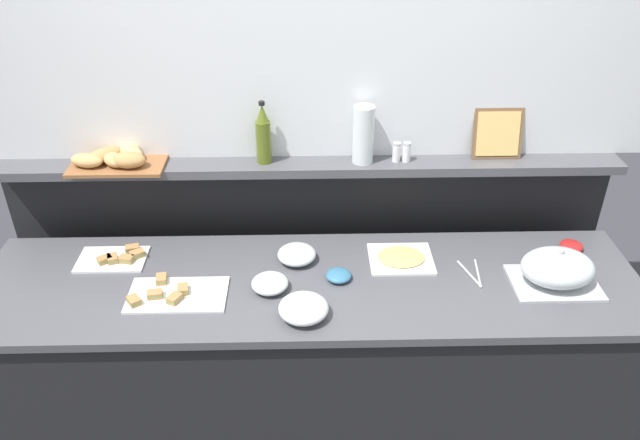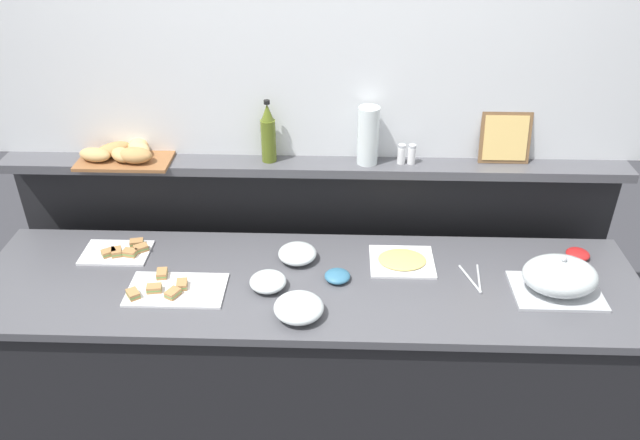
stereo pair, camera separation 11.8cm
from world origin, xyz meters
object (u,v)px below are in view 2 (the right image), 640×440
at_px(cold_cuts_platter, 402,261).
at_px(salt_shaker, 401,154).
at_px(serving_cloche, 560,277).
at_px(serving_tongs, 475,279).
at_px(water_carafe, 368,136).
at_px(pepper_shaker, 412,154).
at_px(glass_bowl_small, 268,282).
at_px(bread_basket, 125,153).
at_px(sandwich_platter_rear, 120,252).
at_px(sandwich_platter_side, 173,289).
at_px(framed_picture, 505,138).
at_px(condiment_bowl_dark, 337,276).
at_px(olive_oil_bottle, 268,134).
at_px(glass_bowl_medium, 297,254).
at_px(glass_bowl_large, 299,308).
at_px(condiment_bowl_cream, 578,254).

xyz_separation_m(cold_cuts_platter, salt_shaker, (-0.00, 0.31, 0.34)).
distance_m(serving_cloche, serving_tongs, 0.32).
xyz_separation_m(serving_cloche, water_carafe, (-0.73, 0.49, 0.36)).
bearing_deg(serving_cloche, pepper_shaker, 138.11).
distance_m(glass_bowl_small, bread_basket, 0.88).
height_order(sandwich_platter_rear, glass_bowl_small, glass_bowl_small).
bearing_deg(sandwich_platter_side, glass_bowl_small, 5.34).
bearing_deg(bread_basket, framed_picture, 1.57).
bearing_deg(serving_tongs, framed_picture, 70.94).
distance_m(condiment_bowl_dark, serving_tongs, 0.55).
relative_size(serving_cloche, olive_oil_bottle, 1.23).
bearing_deg(glass_bowl_medium, cold_cuts_platter, -0.76).
height_order(serving_tongs, framed_picture, framed_picture).
height_order(sandwich_platter_rear, pepper_shaker, pepper_shaker).
height_order(sandwich_platter_side, cold_cuts_platter, sandwich_platter_side).
xyz_separation_m(glass_bowl_large, olive_oil_bottle, (-0.16, 0.66, 0.40)).
bearing_deg(framed_picture, glass_bowl_medium, -158.83).
distance_m(sandwich_platter_rear, condiment_bowl_cream, 1.93).
xyz_separation_m(sandwich_platter_rear, glass_bowl_medium, (0.76, -0.02, 0.02)).
bearing_deg(sandwich_platter_side, framed_picture, 22.71).
relative_size(condiment_bowl_dark, pepper_shaker, 1.18).
bearing_deg(sandwich_platter_rear, serving_tongs, -5.35).
xyz_separation_m(serving_cloche, framed_picture, (-0.14, 0.52, 0.34)).
bearing_deg(serving_cloche, cold_cuts_platter, 162.94).
relative_size(serving_tongs, salt_shaker, 2.14).
height_order(cold_cuts_platter, bread_basket, bread_basket).
xyz_separation_m(glass_bowl_small, salt_shaker, (0.54, 0.49, 0.33)).
relative_size(cold_cuts_platter, serving_tongs, 1.42).
relative_size(olive_oil_bottle, framed_picture, 1.26).
bearing_deg(olive_oil_bottle, glass_bowl_small, -86.19).
xyz_separation_m(pepper_shaker, bread_basket, (-1.24, -0.01, -0.01)).
xyz_separation_m(sandwich_platter_rear, serving_tongs, (1.47, -0.14, -0.01)).
xyz_separation_m(glass_bowl_large, serving_tongs, (0.69, 0.24, -0.03)).
height_order(sandwich_platter_side, glass_bowl_medium, glass_bowl_medium).
xyz_separation_m(serving_cloche, glass_bowl_large, (-0.99, -0.17, -0.04)).
bearing_deg(pepper_shaker, salt_shaker, 180.00).
distance_m(serving_tongs, pepper_shaker, 0.59).
bearing_deg(olive_oil_bottle, framed_picture, 1.75).
height_order(glass_bowl_medium, glass_bowl_small, glass_bowl_medium).
bearing_deg(sandwich_platter_rear, salt_shaker, 13.28).
relative_size(glass_bowl_medium, condiment_bowl_cream, 1.65).
relative_size(glass_bowl_small, water_carafe, 0.57).
bearing_deg(sandwich_platter_side, bread_basket, 119.03).
xyz_separation_m(serving_cloche, olive_oil_bottle, (-1.16, 0.49, 0.36)).
distance_m(glass_bowl_large, salt_shaker, 0.83).
xyz_separation_m(glass_bowl_large, bread_basket, (-0.79, 0.65, 0.31)).
bearing_deg(water_carafe, condiment_bowl_cream, -15.35).
xyz_separation_m(sandwich_platter_side, water_carafe, (0.76, 0.53, 0.43)).
distance_m(sandwich_platter_rear, serving_tongs, 1.48).
bearing_deg(glass_bowl_large, condiment_bowl_dark, 57.74).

